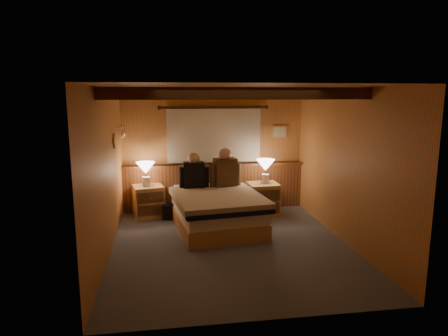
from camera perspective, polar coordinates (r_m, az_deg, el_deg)
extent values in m
plane|color=#505560|center=(6.27, 0.97, -11.01)|extent=(4.20, 4.20, 0.00)
plane|color=tan|center=(5.84, 1.05, 11.48)|extent=(4.20, 4.20, 0.00)
plane|color=#D28D4B|center=(7.99, -1.49, 2.57)|extent=(3.60, 0.00, 3.60)
plane|color=#D28D4B|center=(5.92, -16.44, -0.64)|extent=(0.00, 4.20, 4.20)
plane|color=#D28D4B|center=(6.48, 16.90, 0.27)|extent=(0.00, 4.20, 4.20)
plane|color=#D28D4B|center=(3.94, 6.10, -5.73)|extent=(3.60, 0.00, 3.60)
cube|color=brown|center=(8.07, -1.41, -2.77)|extent=(3.60, 0.12, 0.90)
cube|color=brown|center=(7.92, -1.37, 0.44)|extent=(3.60, 0.22, 0.04)
cylinder|color=#482B12|center=(7.84, -1.45, 8.65)|extent=(2.10, 0.05, 0.05)
sphere|color=#482B12|center=(7.78, -9.23, 8.51)|extent=(0.08, 0.08, 0.08)
sphere|color=#482B12|center=(8.04, 6.09, 8.64)|extent=(0.08, 0.08, 0.08)
cube|color=beige|center=(7.89, -1.44, 4.66)|extent=(1.85, 0.08, 1.05)
cube|color=#482B12|center=(5.25, 2.15, 10.61)|extent=(3.60, 0.15, 0.16)
cube|color=#482B12|center=(6.73, -0.25, 10.58)|extent=(3.60, 0.15, 0.16)
cylinder|color=silver|center=(7.42, -14.55, 5.90)|extent=(0.03, 0.55, 0.03)
torus|color=silver|center=(7.28, -14.39, 4.88)|extent=(0.01, 0.21, 0.21)
torus|color=silver|center=(7.50, -14.22, 5.04)|extent=(0.01, 0.21, 0.21)
cube|color=tan|center=(8.21, 7.95, 5.14)|extent=(0.30, 0.03, 0.25)
cube|color=beige|center=(8.19, 7.98, 5.13)|extent=(0.24, 0.01, 0.19)
cube|color=tan|center=(7.00, -1.07, -7.54)|extent=(1.56, 1.94, 0.27)
cube|color=white|center=(6.93, -1.08, -5.65)|extent=(1.51, 1.89, 0.21)
cube|color=black|center=(6.68, -0.59, -5.06)|extent=(1.57, 1.59, 0.07)
cube|color=#D49592|center=(6.78, -0.85, -4.30)|extent=(1.63, 1.78, 0.11)
cube|color=white|center=(7.46, -4.97, -3.09)|extent=(0.57, 0.37, 0.14)
cube|color=white|center=(7.62, 0.04, -2.78)|extent=(0.57, 0.37, 0.14)
cube|color=tan|center=(7.76, -10.73, -4.65)|extent=(0.63, 0.59, 0.60)
cube|color=brown|center=(7.51, -10.45, -4.21)|extent=(0.48, 0.12, 0.21)
cube|color=brown|center=(7.57, -10.39, -5.96)|extent=(0.48, 0.12, 0.21)
cylinder|color=silver|center=(7.51, -10.45, -4.21)|extent=(0.04, 0.04, 0.03)
cylinder|color=silver|center=(7.57, -10.39, -5.96)|extent=(0.04, 0.04, 0.03)
cube|color=tan|center=(7.79, 5.59, -4.39)|extent=(0.58, 0.53, 0.62)
cube|color=brown|center=(7.53, 6.13, -3.94)|extent=(0.50, 0.04, 0.22)
cube|color=brown|center=(7.60, 6.10, -5.74)|extent=(0.50, 0.04, 0.22)
cylinder|color=silver|center=(7.53, 6.13, -3.94)|extent=(0.03, 0.03, 0.03)
cylinder|color=silver|center=(7.60, 6.10, -5.74)|extent=(0.03, 0.03, 0.03)
cylinder|color=silver|center=(7.64, -11.07, -1.92)|extent=(0.14, 0.14, 0.18)
cylinder|color=silver|center=(7.62, -11.10, -1.05)|extent=(0.02, 0.02, 0.10)
cone|color=#FFE6C6|center=(7.59, -11.13, 0.03)|extent=(0.35, 0.35, 0.21)
cylinder|color=silver|center=(7.70, 5.91, -1.53)|extent=(0.14, 0.14, 0.18)
cylinder|color=silver|center=(7.67, 5.93, -0.67)|extent=(0.02, 0.02, 0.10)
cone|color=#FFE6C6|center=(7.65, 5.95, 0.43)|extent=(0.36, 0.36, 0.22)
cube|color=black|center=(7.29, -4.32, -1.08)|extent=(0.37, 0.22, 0.49)
cylinder|color=black|center=(7.29, -6.01, -1.42)|extent=(0.12, 0.12, 0.39)
cylinder|color=black|center=(7.32, -2.63, -1.33)|extent=(0.12, 0.12, 0.39)
sphere|color=tan|center=(7.24, -4.35, 1.36)|extent=(0.22, 0.22, 0.22)
cube|color=#4B341E|center=(7.38, 0.18, -0.70)|extent=(0.45, 0.31, 0.54)
cylinder|color=#4B341E|center=(7.32, -1.58, -1.15)|extent=(0.13, 0.13, 0.43)
cylinder|color=#4B341E|center=(7.47, 1.90, -0.92)|extent=(0.13, 0.13, 0.43)
sphere|color=tan|center=(7.33, 0.18, 1.95)|extent=(0.24, 0.24, 0.24)
cube|color=black|center=(7.59, -6.83, -6.12)|extent=(0.52, 0.38, 0.28)
cylinder|color=black|center=(7.55, -6.86, -4.96)|extent=(0.14, 0.29, 0.08)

